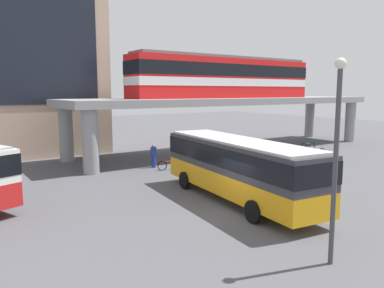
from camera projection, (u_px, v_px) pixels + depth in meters
name	position (u px, v px, depth m)	size (l,w,h in m)	color
ground_plane	(139.00, 175.00, 25.83)	(120.00, 120.00, 0.00)	#515156
elevated_platform	(232.00, 104.00, 36.53)	(32.59, 7.20, 5.03)	gray
train	(225.00, 77.00, 35.65)	(19.39, 2.96, 3.84)	red
bus_main	(237.00, 163.00, 19.49)	(3.83, 11.26, 3.22)	orange
bicycle_orange	(317.00, 152.00, 33.34)	(1.69, 0.70, 1.04)	black
bicycle_red	(169.00, 165.00, 27.61)	(1.79, 0.25, 1.04)	black
bicycle_green	(308.00, 146.00, 36.87)	(1.78, 0.28, 1.04)	black
bicycle_silver	(300.00, 155.00, 31.93)	(1.79, 0.15, 1.04)	black
bicycle_brown	(262.00, 158.00, 30.46)	(1.79, 0.26, 1.04)	black
bicycle_black	(276.00, 150.00, 34.57)	(1.74, 0.55, 1.04)	black
pedestrian_by_bike_rack	(252.00, 156.00, 28.54)	(0.38, 0.46, 1.70)	#33663F
pedestrian_waiting_near_stop	(154.00, 156.00, 28.36)	(0.46, 0.37, 1.78)	navy
lamp_post	(336.00, 147.00, 12.04)	(0.36, 0.36, 6.67)	#3F3F44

